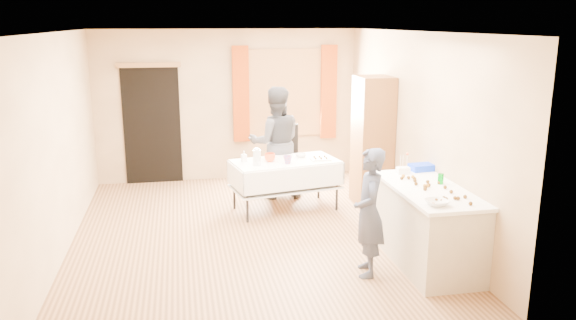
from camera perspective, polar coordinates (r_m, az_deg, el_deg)
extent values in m
cube|color=#9E7047|center=(7.50, -3.97, -7.48)|extent=(4.50, 5.50, 0.02)
cube|color=white|center=(6.99, -4.34, 12.95)|extent=(4.50, 5.50, 0.02)
cube|color=tan|center=(9.84, -6.12, 5.53)|extent=(4.50, 0.02, 2.60)
cube|color=tan|center=(4.49, 0.17, -4.58)|extent=(4.50, 0.02, 2.60)
cube|color=tan|center=(7.23, -22.23, 1.51)|extent=(0.02, 5.50, 2.60)
cube|color=tan|center=(7.73, 12.75, 2.96)|extent=(0.02, 5.50, 2.60)
cube|color=olive|center=(9.90, -0.32, 6.83)|extent=(1.32, 0.06, 1.52)
cube|color=white|center=(9.89, -0.30, 6.82)|extent=(1.20, 0.02, 1.40)
cube|color=#9E3A0C|center=(9.74, -4.80, 6.66)|extent=(0.28, 0.06, 1.65)
cube|color=#9E3A0C|center=(10.03, 4.15, 6.89)|extent=(0.28, 0.06, 1.65)
cube|color=black|center=(9.83, -13.64, 3.44)|extent=(0.95, 0.04, 2.00)
cube|color=olive|center=(9.67, -13.99, 9.35)|extent=(1.05, 0.06, 0.08)
cube|color=brown|center=(8.51, 8.56, 1.89)|extent=(0.50, 0.60, 1.94)
cube|color=#BAB29C|center=(6.65, 13.96, -6.69)|extent=(0.71, 1.58, 0.86)
cube|color=white|center=(6.50, 14.19, -2.90)|extent=(0.78, 1.64, 0.04)
cube|color=white|center=(8.18, -0.28, -0.19)|extent=(1.62, 1.02, 0.04)
cube|color=black|center=(9.08, -0.58, -0.34)|extent=(0.58, 0.58, 0.06)
cube|color=black|center=(9.21, -0.37, 1.74)|extent=(0.44, 0.20, 0.65)
imported|color=#2D334B|center=(6.16, 8.22, -5.31)|extent=(0.65, 0.54, 1.42)
imported|color=black|center=(8.77, -1.27, 1.77)|extent=(0.90, 0.72, 1.75)
cylinder|color=#008810|center=(6.66, 15.24, -1.86)|extent=(0.07, 0.07, 0.12)
imported|color=white|center=(5.90, 14.86, -4.20)|extent=(0.29, 0.29, 0.06)
cube|color=white|center=(7.00, 11.61, -1.05)|extent=(0.15, 0.10, 0.08)
cube|color=#1037F0|center=(7.21, 13.45, -0.72)|extent=(0.32, 0.23, 0.08)
cylinder|color=silver|center=(7.88, -3.18, 0.22)|extent=(0.14, 0.14, 0.22)
imported|color=#EA4F20|center=(8.10, -1.85, 0.26)|extent=(0.18, 0.18, 0.12)
imported|color=red|center=(7.98, -0.04, 0.03)|extent=(0.19, 0.19, 0.11)
imported|color=white|center=(8.38, 1.31, 0.48)|extent=(0.27, 0.27, 0.05)
cube|color=white|center=(8.23, 3.30, 0.10)|extent=(0.28, 0.20, 0.02)
imported|color=white|center=(8.12, -4.49, 0.38)|extent=(0.10, 0.10, 0.16)
sphere|color=#3F2314|center=(6.81, 12.58, -1.69)|extent=(0.04, 0.04, 0.04)
sphere|color=#361F07|center=(6.52, 14.12, -2.48)|extent=(0.04, 0.04, 0.04)
sphere|color=#361F07|center=(6.42, 13.76, -2.71)|extent=(0.04, 0.04, 0.04)
sphere|color=#361F07|center=(6.36, 13.75, -2.88)|extent=(0.04, 0.04, 0.04)
sphere|color=#361F07|center=(6.12, 16.61, -3.72)|extent=(0.04, 0.04, 0.04)
sphere|color=#361F07|center=(6.33, 16.25, -3.10)|extent=(0.04, 0.04, 0.04)
sphere|color=#3F2314|center=(5.85, 14.52, -4.39)|extent=(0.04, 0.04, 0.04)
sphere|color=#361F07|center=(5.99, 15.54, -4.04)|extent=(0.04, 0.04, 0.04)
sphere|color=#361F07|center=(6.06, 15.77, -3.84)|extent=(0.04, 0.04, 0.04)
sphere|color=#361F07|center=(6.77, 12.15, -1.76)|extent=(0.04, 0.04, 0.04)
sphere|color=#361F07|center=(6.65, 15.10, -2.22)|extent=(0.04, 0.04, 0.04)
sphere|color=#361F07|center=(6.73, 11.49, -1.82)|extent=(0.04, 0.04, 0.04)
sphere|color=#3F2314|center=(6.48, 13.72, -2.55)|extent=(0.04, 0.04, 0.04)
sphere|color=#361F07|center=(6.74, 12.73, -1.86)|extent=(0.04, 0.04, 0.04)
sphere|color=#361F07|center=(6.53, 12.88, -2.37)|extent=(0.04, 0.04, 0.04)
sphere|color=#361F07|center=(6.65, 14.01, -2.16)|extent=(0.04, 0.04, 0.04)
sphere|color=#361F07|center=(6.48, 15.67, -2.67)|extent=(0.04, 0.04, 0.04)
sphere|color=#361F07|center=(6.20, 17.55, -3.57)|extent=(0.04, 0.04, 0.04)
sphere|color=#3F2314|center=(6.49, 13.96, -2.55)|extent=(0.04, 0.04, 0.04)
sphere|color=#361F07|center=(6.73, 15.22, -2.03)|extent=(0.04, 0.04, 0.04)
sphere|color=#361F07|center=(6.12, 16.90, -3.74)|extent=(0.04, 0.04, 0.04)
sphere|color=#361F07|center=(6.00, 14.81, -3.96)|extent=(0.04, 0.04, 0.04)
sphere|color=#361F07|center=(6.09, 15.56, -3.74)|extent=(0.04, 0.04, 0.04)
sphere|color=#361F07|center=(5.99, 18.06, -4.22)|extent=(0.04, 0.04, 0.04)
sphere|color=#3F2314|center=(6.83, 11.63, -1.59)|extent=(0.04, 0.04, 0.04)
sphere|color=#361F07|center=(5.99, 15.38, -4.03)|extent=(0.04, 0.04, 0.04)
sphere|color=#361F07|center=(6.66, 12.78, -2.06)|extent=(0.04, 0.04, 0.04)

